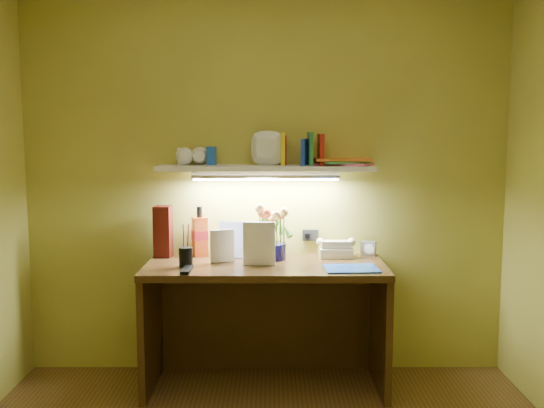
% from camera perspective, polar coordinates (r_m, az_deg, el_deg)
% --- Properties ---
extents(desk, '(1.40, 0.60, 0.75)m').
position_cam_1_polar(desk, '(3.65, -0.62, -11.40)').
color(desk, '#361F0E').
rests_on(desk, ground).
extents(flower_bouquet, '(0.24, 0.24, 0.33)m').
position_cam_1_polar(flower_bouquet, '(3.66, -0.16, -2.62)').
color(flower_bouquet, '#0E0A3A').
rests_on(flower_bouquet, desk).
extents(telephone, '(0.20, 0.15, 0.12)m').
position_cam_1_polar(telephone, '(3.75, 6.03, -4.10)').
color(telephone, white).
rests_on(telephone, desk).
extents(desk_clock, '(0.10, 0.08, 0.09)m').
position_cam_1_polar(desk_clock, '(3.83, 9.07, -4.15)').
color(desk_clock, silver).
rests_on(desk_clock, desk).
extents(whisky_bottle, '(0.11, 0.11, 0.31)m').
position_cam_1_polar(whisky_bottle, '(3.77, -6.82, -2.58)').
color(whisky_bottle, '#B03A0F').
rests_on(whisky_bottle, desk).
extents(whisky_box, '(0.11, 0.11, 0.32)m').
position_cam_1_polar(whisky_box, '(3.78, -10.21, -2.56)').
color(whisky_box, '#50130E').
rests_on(whisky_box, desk).
extents(pen_cup, '(0.10, 0.10, 0.19)m').
position_cam_1_polar(pen_cup, '(3.50, -8.13, -4.33)').
color(pen_cup, black).
rests_on(pen_cup, desk).
extents(art_card, '(0.22, 0.11, 0.22)m').
position_cam_1_polar(art_card, '(3.71, -3.29, -3.37)').
color(art_card, white).
rests_on(art_card, desk).
extents(tv_remote, '(0.05, 0.17, 0.02)m').
position_cam_1_polar(tv_remote, '(3.39, -8.02, -6.16)').
color(tv_remote, black).
rests_on(tv_remote, desk).
extents(blue_folder, '(0.31, 0.24, 0.01)m').
position_cam_1_polar(blue_folder, '(3.44, 7.48, -6.04)').
color(blue_folder, blue).
rests_on(blue_folder, desk).
extents(desk_book_a, '(0.15, 0.06, 0.20)m').
position_cam_1_polar(desk_book_a, '(3.57, -5.83, -4.02)').
color(desk_book_a, beige).
rests_on(desk_book_a, desk).
extents(desk_book_b, '(0.19, 0.03, 0.25)m').
position_cam_1_polar(desk_book_b, '(3.49, -2.74, -3.74)').
color(desk_book_b, white).
rests_on(desk_book_b, desk).
extents(wall_shelf, '(1.32, 0.37, 0.23)m').
position_cam_1_polar(wall_shelf, '(3.66, -0.01, 3.93)').
color(wall_shelf, white).
rests_on(wall_shelf, ground).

